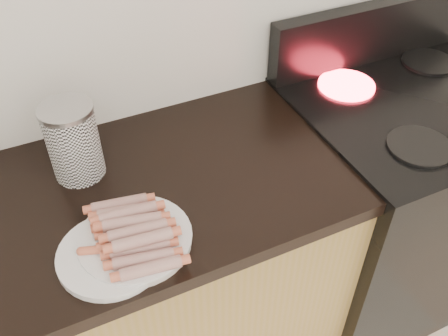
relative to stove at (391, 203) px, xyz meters
name	(u,v)px	position (x,y,z in m)	size (l,w,h in m)	color
stove	(391,203)	(0.00, 0.00, 0.00)	(0.76, 0.65, 0.91)	black
stove_panel	(373,32)	(0.00, 0.28, 0.55)	(0.76, 0.06, 0.20)	black
burner_near_left	(420,146)	(-0.17, -0.17, 0.46)	(0.18, 0.18, 0.01)	black
burner_far_left	(346,85)	(-0.17, 0.17, 0.46)	(0.18, 0.18, 0.01)	#FF1E2D
burner_far_right	(429,62)	(0.17, 0.17, 0.46)	(0.18, 0.18, 0.01)	black
main_plate	(135,240)	(-0.98, -0.15, 0.45)	(0.26, 0.26, 0.02)	white
side_plate	(112,254)	(-1.04, -0.17, 0.45)	(0.24, 0.24, 0.02)	silver
hotdog_pile	(134,231)	(-0.98, -0.15, 0.48)	(0.13, 0.26, 0.05)	maroon
plain_sausages	(110,249)	(-1.04, -0.17, 0.47)	(0.13, 0.06, 0.02)	#CF6230
canister	(73,141)	(-1.03, 0.14, 0.55)	(0.13, 0.13, 0.21)	white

